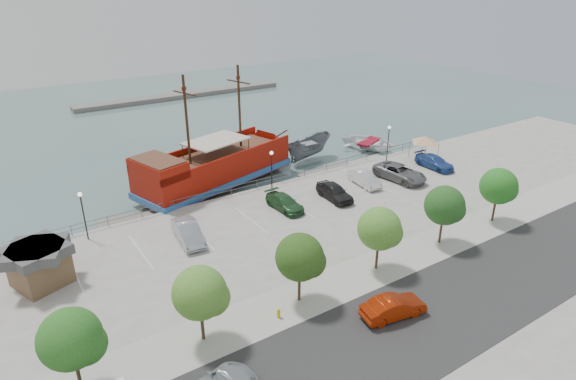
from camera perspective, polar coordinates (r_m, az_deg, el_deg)
ground at (r=44.75m, az=2.48°, el=-4.10°), size 160.00×160.00×0.00m
land_slab at (r=32.97m, az=25.40°, el=-17.57°), size 100.00×58.00×1.20m
street at (r=34.59m, az=18.56°, el=-12.86°), size 100.00×8.00×0.04m
sidewalk at (r=37.72m, az=11.50°, el=-8.63°), size 100.00×4.00×0.05m
seawall_railing at (r=49.99m, az=-2.70°, el=0.97°), size 50.00×0.06×1.00m
far_shore at (r=95.31m, az=-12.31°, el=10.92°), size 40.00×3.00×0.80m
pirate_ship at (r=53.34m, az=-7.34°, el=3.09°), size 21.25×11.12×13.16m
patrol_boat at (r=59.94m, az=2.46°, el=4.79°), size 7.48×3.97×2.75m
speedboat at (r=64.83m, az=9.57°, el=5.38°), size 7.42×8.58×1.49m
dock_west at (r=47.23m, az=-17.11°, el=-3.34°), size 7.72×3.47×0.43m
dock_mid at (r=56.38m, az=4.65°, el=2.21°), size 7.58×2.90×0.42m
dock_east at (r=59.62m, az=8.71°, el=3.22°), size 6.77×1.99×0.39m
shed at (r=38.29m, az=-27.42°, el=-7.80°), size 4.72×4.72×3.01m
canopy_tent at (r=59.44m, az=15.97°, el=6.14°), size 3.96×3.96×3.18m
street_sedan at (r=32.31m, az=12.39°, el=-13.41°), size 4.53×2.25×1.43m
fire_hydrant at (r=31.69m, az=-1.12°, el=-14.38°), size 0.24×0.24×0.69m
lamp_post_left at (r=42.35m, az=-23.20°, el=-1.91°), size 0.36×0.36×4.28m
lamp_post_mid at (r=48.05m, az=-1.96°, el=3.11°), size 0.36×0.36×4.28m
lamp_post_right at (r=57.54m, az=11.83°, el=6.17°), size 0.36×0.36×4.28m
tree_a at (r=27.53m, az=-24.03°, el=-15.95°), size 3.30×3.20×5.00m
tree_b at (r=28.76m, az=-10.10°, el=-12.04°), size 3.30×3.20×5.00m
tree_c at (r=31.54m, az=1.68°, el=-8.09°), size 3.30×3.20×5.00m
tree_d at (r=35.49m, az=11.02°, el=-4.65°), size 3.30×3.20×5.00m
tree_e at (r=40.29m, az=18.25°, el=-1.87°), size 3.30×3.20×5.00m
tree_f at (r=45.66m, az=23.84°, el=0.31°), size 3.30×3.20×5.00m
parked_car_b at (r=40.51m, az=-11.75°, el=-4.93°), size 2.22×5.02×1.60m
parked_car_d at (r=45.03m, az=-0.40°, el=-1.51°), size 2.12×4.69×1.33m
parked_car_e at (r=47.24m, az=5.54°, el=-0.19°), size 2.15×4.73×1.57m
parked_car_f at (r=50.89m, az=9.04°, el=1.35°), size 2.02×4.53×1.44m
parked_car_g at (r=52.91m, az=13.11°, el=2.03°), size 3.46×6.26×1.66m
parked_car_h at (r=57.34m, az=16.97°, el=3.20°), size 2.03×4.93×1.43m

